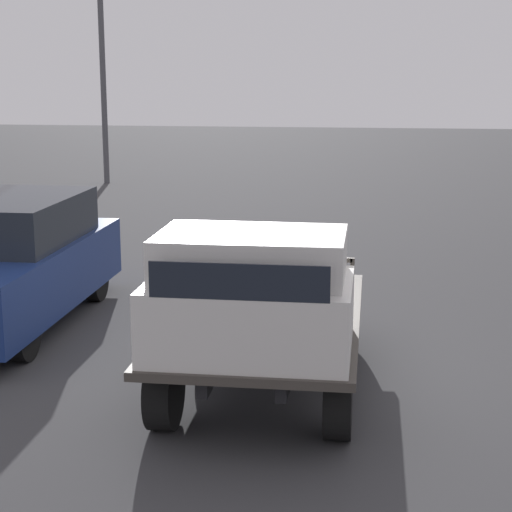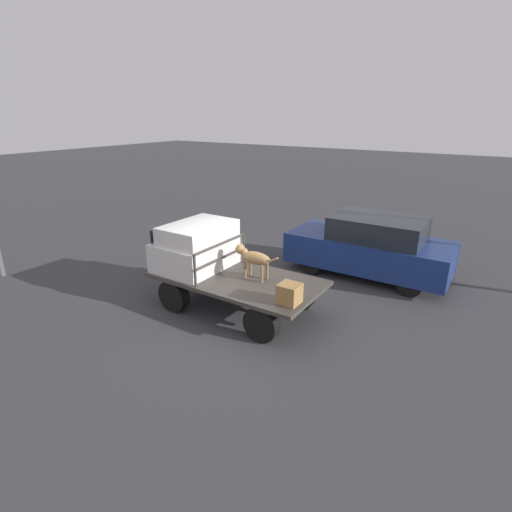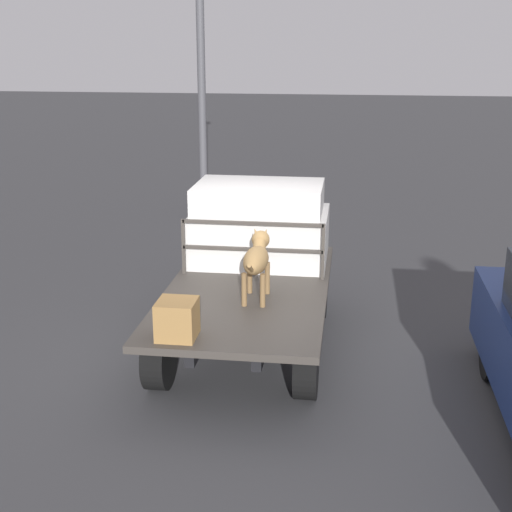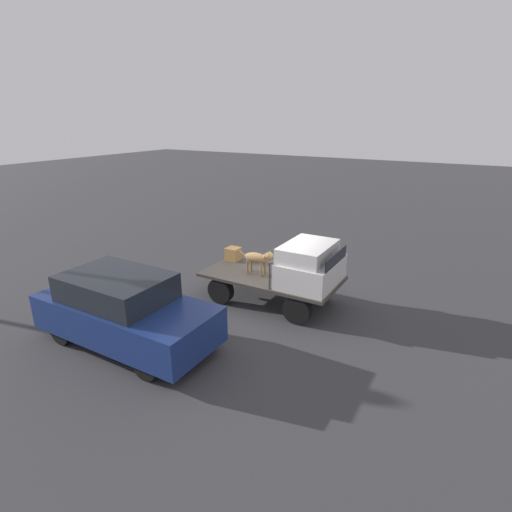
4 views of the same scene
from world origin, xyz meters
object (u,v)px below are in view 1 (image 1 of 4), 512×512
Objects in this scene: flatbed_truck at (266,335)px; parked_sedan at (6,262)px; dog at (255,262)px; cargo_crate at (322,264)px.

flatbed_truck is 0.88× the size of parked_sedan.
dog reaches higher than cargo_crate.
dog is 1.41m from cargo_crate.
dog is at bearing -154.11° from flatbed_truck.
flatbed_truck is 9.62× the size of cargo_crate.
dog is at bearing 59.41° from parked_sedan.
dog is at bearing -27.05° from cargo_crate.
cargo_crate is (-1.23, 0.63, -0.28)m from dog.
cargo_crate is 4.02m from parked_sedan.
parked_sedan reaches higher than flatbed_truck.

